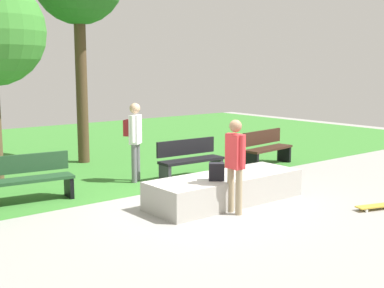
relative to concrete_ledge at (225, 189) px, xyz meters
The scene contains 10 objects.
ground_plane 0.69m from the concrete_ledge, 166.11° to the left, with size 28.00×28.00×0.00m, color gray.
grass_lawn 7.86m from the concrete_ledge, 94.48° to the left, with size 26.60×12.65×0.01m, color #387A2D.
concrete_ledge is the anchor object (origin of this frame).
backpack_on_ledge 0.63m from the concrete_ledge, 153.35° to the right, with size 0.28×0.20×0.32m, color black.
skater_performing_trick 1.03m from the concrete_ledge, 119.79° to the right, with size 0.22×0.43×1.67m.
skateboard_by_ledge 2.78m from the concrete_ledge, 49.04° to the right, with size 0.82×0.44×0.08m.
park_bench_near_path 3.76m from the concrete_ledge, 140.60° to the left, with size 1.64×0.66×0.91m.
park_bench_center_lawn 3.94m from the concrete_ledge, 31.75° to the left, with size 1.65×0.69×0.91m.
park_bench_far_left 2.17m from the concrete_ledge, 69.99° to the left, with size 1.62×0.54×0.91m.
pedestrian_with_backpack 2.74m from the concrete_ledge, 98.83° to the left, with size 0.44×0.45×1.78m.
Camera 1 is at (-5.83, -7.18, 2.59)m, focal length 47.68 mm.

